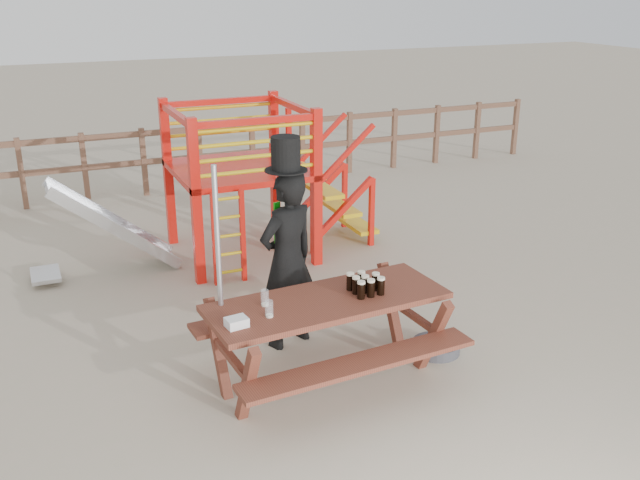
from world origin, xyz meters
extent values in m
plane|color=tan|center=(0.00, 0.00, 0.00)|extent=(60.00, 60.00, 0.00)
cube|color=brown|center=(0.00, 7.00, 1.10)|extent=(15.00, 0.06, 0.10)
cube|color=brown|center=(0.00, 7.00, 0.60)|extent=(15.00, 0.06, 0.10)
cube|color=brown|center=(-2.50, 7.00, 0.60)|extent=(0.09, 0.09, 1.20)
cube|color=brown|center=(-1.50, 7.00, 0.60)|extent=(0.09, 0.09, 1.20)
cube|color=brown|center=(-0.50, 7.00, 0.60)|extent=(0.09, 0.09, 1.20)
cube|color=brown|center=(0.50, 7.00, 0.60)|extent=(0.09, 0.09, 1.20)
cube|color=brown|center=(1.50, 7.00, 0.60)|extent=(0.09, 0.09, 1.20)
cube|color=brown|center=(2.50, 7.00, 0.60)|extent=(0.09, 0.09, 1.20)
cube|color=brown|center=(3.50, 7.00, 0.60)|extent=(0.09, 0.09, 1.20)
cube|color=brown|center=(4.50, 7.00, 0.60)|extent=(0.09, 0.09, 1.20)
cube|color=brown|center=(5.50, 7.00, 0.60)|extent=(0.09, 0.09, 1.20)
cube|color=brown|center=(6.50, 7.00, 0.60)|extent=(0.09, 0.09, 1.20)
cube|color=brown|center=(7.50, 7.00, 0.60)|extent=(0.09, 0.09, 1.20)
cube|color=red|center=(-0.60, 2.80, 1.05)|extent=(0.12, 0.12, 2.10)
cube|color=red|center=(1.00, 2.80, 1.05)|extent=(0.12, 0.12, 2.10)
cube|color=red|center=(-0.60, 4.40, 1.05)|extent=(0.12, 0.12, 2.10)
cube|color=red|center=(1.00, 4.40, 1.05)|extent=(0.12, 0.12, 2.10)
cube|color=red|center=(0.20, 3.60, 1.20)|extent=(1.72, 1.72, 0.08)
cube|color=red|center=(0.20, 2.80, 2.00)|extent=(1.60, 0.08, 0.08)
cube|color=red|center=(0.20, 4.40, 2.00)|extent=(1.60, 0.08, 0.08)
cube|color=red|center=(-0.60, 3.60, 2.00)|extent=(0.08, 1.60, 0.08)
cube|color=red|center=(1.00, 3.60, 2.00)|extent=(0.08, 1.60, 0.08)
cylinder|color=yellow|center=(0.20, 2.80, 1.38)|extent=(1.50, 0.05, 0.05)
cylinder|color=yellow|center=(0.20, 4.40, 1.38)|extent=(1.50, 0.05, 0.05)
cylinder|color=yellow|center=(0.20, 2.80, 1.56)|extent=(1.50, 0.05, 0.05)
cylinder|color=yellow|center=(0.20, 4.40, 1.56)|extent=(1.50, 0.05, 0.05)
cylinder|color=yellow|center=(0.20, 2.80, 1.74)|extent=(1.50, 0.05, 0.05)
cylinder|color=yellow|center=(0.20, 4.40, 1.74)|extent=(1.50, 0.05, 0.05)
cylinder|color=yellow|center=(0.20, 2.80, 1.92)|extent=(1.50, 0.05, 0.05)
cylinder|color=yellow|center=(0.20, 4.40, 1.92)|extent=(1.50, 0.05, 0.05)
cube|color=red|center=(-0.43, 2.65, 0.60)|extent=(0.06, 0.06, 1.20)
cube|color=red|center=(-0.07, 2.65, 0.60)|extent=(0.06, 0.06, 1.20)
cylinder|color=yellow|center=(-0.25, 2.65, 0.15)|extent=(0.36, 0.04, 0.04)
cylinder|color=yellow|center=(-0.25, 2.65, 0.39)|extent=(0.36, 0.04, 0.04)
cylinder|color=yellow|center=(-0.25, 2.65, 0.63)|extent=(0.36, 0.04, 0.04)
cylinder|color=yellow|center=(-0.25, 2.65, 0.87)|extent=(0.36, 0.04, 0.04)
cylinder|color=yellow|center=(-0.25, 2.65, 1.11)|extent=(0.36, 0.04, 0.04)
cube|color=yellow|center=(1.15, 3.60, 1.08)|extent=(0.30, 0.90, 0.06)
cube|color=yellow|center=(1.43, 3.60, 0.78)|extent=(0.30, 0.90, 0.06)
cube|color=yellow|center=(1.71, 3.60, 0.48)|extent=(0.30, 0.90, 0.06)
cube|color=yellow|center=(1.99, 3.60, 0.18)|extent=(0.30, 0.90, 0.06)
cube|color=red|center=(1.55, 3.15, 0.60)|extent=(0.95, 0.08, 0.86)
cube|color=red|center=(1.55, 4.05, 0.60)|extent=(0.95, 0.08, 0.86)
cube|color=silver|center=(-1.50, 3.60, 0.62)|extent=(1.53, 0.55, 1.21)
cube|color=silver|center=(-1.50, 3.33, 0.66)|extent=(1.58, 0.04, 1.28)
cube|color=silver|center=(-1.50, 3.87, 0.66)|extent=(1.58, 0.04, 1.28)
cube|color=silver|center=(-2.40, 3.60, 0.10)|extent=(0.35, 0.55, 0.05)
cube|color=brown|center=(-0.09, 0.01, 0.84)|extent=(2.28, 0.98, 0.06)
cube|color=brown|center=(-0.05, -0.60, 0.50)|extent=(2.25, 0.46, 0.04)
cube|color=brown|center=(-0.13, 0.62, 0.50)|extent=(2.25, 0.46, 0.04)
cube|color=brown|center=(-1.03, -0.05, 0.40)|extent=(0.18, 1.34, 0.80)
cube|color=brown|center=(0.86, 0.07, 0.40)|extent=(0.18, 1.34, 0.80)
imported|color=black|center=(-0.15, 0.88, 0.94)|extent=(0.80, 0.66, 1.87)
cube|color=#0B820B|center=(-0.20, 1.02, 1.16)|extent=(0.08, 0.04, 0.44)
cylinder|color=black|center=(-0.15, 0.88, 1.88)|extent=(0.42, 0.42, 0.01)
cylinder|color=black|center=(-0.15, 0.88, 2.05)|extent=(0.29, 0.29, 0.32)
cube|color=white|center=(-0.20, 1.01, 2.16)|extent=(0.14, 0.06, 0.04)
cylinder|color=#B2B2B7|center=(-1.02, 0.27, 1.08)|extent=(0.05, 0.05, 2.16)
cylinder|color=#3A3A3F|center=(1.17, 0.08, 0.06)|extent=(0.49, 0.49, 0.11)
cylinder|color=#3A3A3F|center=(1.17, 0.08, 0.16)|extent=(0.06, 0.06, 0.09)
cube|color=white|center=(-1.02, -0.20, 0.90)|extent=(0.20, 0.16, 0.08)
cylinder|color=black|center=(0.20, -0.11, 0.94)|extent=(0.07, 0.07, 0.15)
cylinder|color=#F0E5C4|center=(0.20, -0.11, 1.03)|extent=(0.07, 0.07, 0.02)
cylinder|color=black|center=(0.30, -0.11, 0.94)|extent=(0.07, 0.07, 0.15)
cylinder|color=#F0E5C4|center=(0.30, -0.11, 1.03)|extent=(0.07, 0.07, 0.02)
cylinder|color=black|center=(0.41, -0.10, 0.94)|extent=(0.07, 0.07, 0.15)
cylinder|color=#F0E5C4|center=(0.41, -0.10, 1.03)|extent=(0.07, 0.07, 0.02)
cylinder|color=black|center=(0.20, 0.01, 0.94)|extent=(0.07, 0.07, 0.15)
cylinder|color=#F0E5C4|center=(0.20, 0.01, 1.03)|extent=(0.07, 0.07, 0.02)
cylinder|color=black|center=(0.29, 0.00, 0.94)|extent=(0.07, 0.07, 0.15)
cylinder|color=#F0E5C4|center=(0.29, 0.00, 1.03)|extent=(0.07, 0.07, 0.02)
cylinder|color=black|center=(0.41, 0.01, 0.94)|extent=(0.07, 0.07, 0.15)
cylinder|color=#F0E5C4|center=(0.41, 0.01, 1.03)|extent=(0.07, 0.07, 0.02)
cylinder|color=black|center=(0.19, 0.11, 0.94)|extent=(0.07, 0.07, 0.15)
cylinder|color=#F0E5C4|center=(0.19, 0.11, 1.03)|extent=(0.07, 0.07, 0.02)
cylinder|color=black|center=(0.30, 0.10, 0.94)|extent=(0.07, 0.07, 0.15)
cylinder|color=#F0E5C4|center=(0.30, 0.10, 1.03)|extent=(0.07, 0.07, 0.02)
cylinder|color=silver|center=(-0.66, 0.10, 0.94)|extent=(0.07, 0.07, 0.15)
cylinder|color=#F0E5C4|center=(-0.66, 0.10, 0.87)|extent=(0.06, 0.06, 0.02)
cylinder|color=silver|center=(-0.70, -0.13, 0.94)|extent=(0.07, 0.07, 0.15)
cylinder|color=#F0E5C4|center=(-0.70, -0.13, 0.87)|extent=(0.06, 0.06, 0.02)
camera|label=1|loc=(-2.51, -5.42, 3.62)|focal=40.00mm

